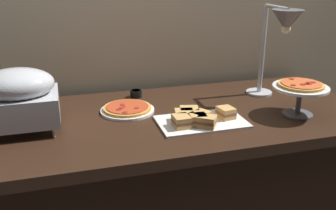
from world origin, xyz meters
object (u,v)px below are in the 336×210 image
(chafing_dish, at_px, (18,97))
(heat_lamp, at_px, (282,30))
(pizza_plate_front, at_px, (127,109))
(sauce_cup_far, at_px, (136,93))
(sandwich_platter, at_px, (199,119))
(pizza_plate_center, at_px, (300,90))
(sauce_cup_near, at_px, (33,107))

(chafing_dish, bearing_deg, heat_lamp, 0.45)
(heat_lamp, bearing_deg, pizza_plate_front, 173.47)
(heat_lamp, bearing_deg, sauce_cup_far, 156.67)
(heat_lamp, height_order, sandwich_platter, heat_lamp)
(sandwich_platter, relative_size, sauce_cup_far, 6.21)
(heat_lamp, relative_size, sandwich_platter, 1.23)
(pizza_plate_center, distance_m, sauce_cup_far, 0.83)
(pizza_plate_front, bearing_deg, chafing_dish, -168.59)
(sandwich_platter, bearing_deg, chafing_dish, 169.36)
(heat_lamp, bearing_deg, pizza_plate_center, -84.28)
(sauce_cup_near, bearing_deg, sauce_cup_far, 8.31)
(pizza_plate_center, relative_size, sauce_cup_far, 4.05)
(pizza_plate_front, height_order, sauce_cup_near, sauce_cup_near)
(heat_lamp, relative_size, pizza_plate_center, 1.89)
(chafing_dish, xyz_separation_m, pizza_plate_center, (1.24, -0.17, -0.03))
(chafing_dish, bearing_deg, pizza_plate_center, -7.73)
(pizza_plate_front, xyz_separation_m, sauce_cup_far, (0.08, 0.20, 0.01))
(pizza_plate_front, bearing_deg, sandwich_platter, -40.27)
(chafing_dish, relative_size, pizza_plate_front, 1.24)
(sauce_cup_far, bearing_deg, heat_lamp, -23.33)
(chafing_dish, xyz_separation_m, pizza_plate_front, (0.47, 0.10, -0.14))
(sauce_cup_far, bearing_deg, sandwich_platter, -65.92)
(chafing_dish, distance_m, sandwich_platter, 0.78)
(chafing_dish, bearing_deg, sauce_cup_near, 80.89)
(chafing_dish, height_order, pizza_plate_front, chafing_dish)
(sandwich_platter, bearing_deg, pizza_plate_front, 139.73)
(pizza_plate_front, relative_size, sauce_cup_near, 4.45)
(pizza_plate_front, distance_m, pizza_plate_center, 0.82)
(sauce_cup_far, bearing_deg, chafing_dish, -151.94)
(heat_lamp, distance_m, pizza_plate_center, 0.30)
(sauce_cup_near, bearing_deg, pizza_plate_center, -17.90)
(chafing_dish, relative_size, pizza_plate_center, 1.26)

